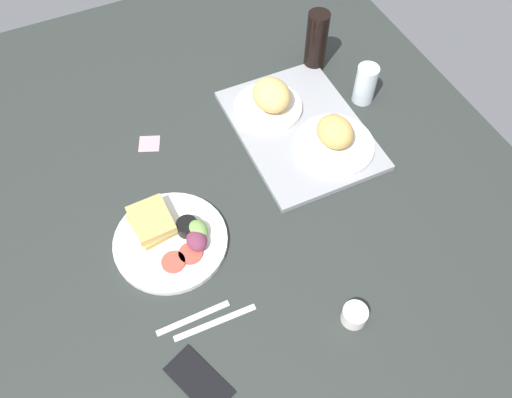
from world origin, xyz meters
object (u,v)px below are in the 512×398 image
at_px(espresso_cup, 354,315).
at_px(knife, 215,322).
at_px(drinking_glass, 365,84).
at_px(bread_plate_near, 270,99).
at_px(cell_phone, 199,380).
at_px(soda_bottle, 316,41).
at_px(serving_tray, 300,129).
at_px(plate_with_salad, 171,236).
at_px(fork, 193,318).
at_px(bread_plate_far, 335,138).
at_px(sticky_note, 149,144).

bearing_deg(espresso_cup, knife, -113.13).
height_order(drinking_glass, knife, drinking_glass).
bearing_deg(bread_plate_near, knife, -36.61).
distance_m(bread_plate_near, cell_phone, 0.77).
relative_size(bread_plate_near, espresso_cup, 3.43).
xyz_separation_m(soda_bottle, espresso_cup, (0.75, -0.31, -0.07)).
bearing_deg(cell_phone, drinking_glass, 105.10).
xyz_separation_m(serving_tray, bread_plate_near, (-0.10, -0.05, 0.05)).
height_order(plate_with_salad, fork, plate_with_salad).
relative_size(soda_bottle, knife, 0.99).
bearing_deg(soda_bottle, espresso_cup, -22.44).
distance_m(bread_plate_far, knife, 0.58).
relative_size(bread_plate_far, sticky_note, 3.84).
bearing_deg(knife, bread_plate_near, 55.12).
bearing_deg(drinking_glass, serving_tray, -81.39).
xyz_separation_m(bread_plate_near, plate_with_salad, (0.28, -0.40, -0.04)).
xyz_separation_m(plate_with_salad, soda_bottle, (-0.40, 0.61, 0.08)).
bearing_deg(soda_bottle, bread_plate_far, -19.65).
xyz_separation_m(bread_plate_far, knife, (0.32, -0.48, -0.04)).
height_order(bread_plate_near, sticky_note, bread_plate_near).
relative_size(serving_tray, drinking_glass, 3.82).
relative_size(serving_tray, soda_bottle, 2.40).
xyz_separation_m(espresso_cup, fork, (-0.15, -0.32, -0.02)).
xyz_separation_m(fork, cell_phone, (0.13, -0.04, 0.00)).
relative_size(soda_bottle, cell_phone, 1.30).
bearing_deg(fork, cell_phone, -106.21).
distance_m(bread_plate_far, soda_bottle, 0.34).
height_order(plate_with_salad, soda_bottle, soda_bottle).
bearing_deg(bread_plate_far, fork, -60.73).
relative_size(plate_with_salad, soda_bottle, 1.46).
relative_size(knife, sticky_note, 3.39).
bearing_deg(fork, espresso_cup, -25.10).
distance_m(drinking_glass, sticky_note, 0.63).
bearing_deg(drinking_glass, knife, -55.37).
height_order(espresso_cup, knife, espresso_cup).
bearing_deg(espresso_cup, fork, -115.06).
bearing_deg(knife, fork, 144.86).
height_order(serving_tray, knife, serving_tray).
xyz_separation_m(drinking_glass, fork, (0.42, -0.69, -0.06)).
distance_m(serving_tray, bread_plate_far, 0.11).
bearing_deg(espresso_cup, serving_tray, 164.51).
distance_m(soda_bottle, cell_phone, 1.00).
bearing_deg(sticky_note, cell_phone, -9.49).
distance_m(plate_with_salad, knife, 0.24).
relative_size(bread_plate_near, plate_with_salad, 0.70).
bearing_deg(knife, plate_with_salad, 95.55).
bearing_deg(espresso_cup, drinking_glass, 146.81).
xyz_separation_m(drinking_glass, espresso_cup, (0.57, -0.37, -0.04)).
height_order(bread_plate_near, fork, bread_plate_near).
distance_m(fork, knife, 0.05).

